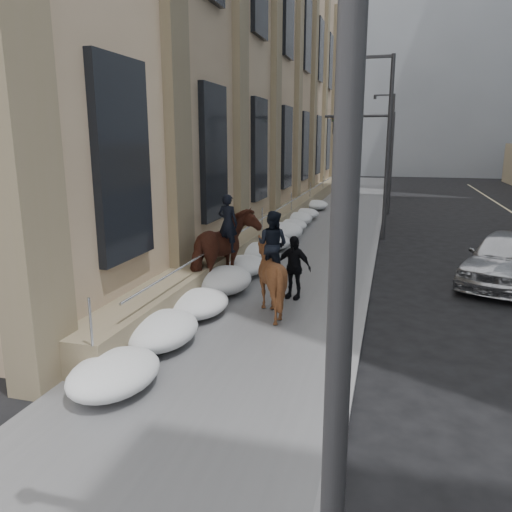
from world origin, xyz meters
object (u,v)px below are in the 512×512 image
(pedestrian, at_px, (293,267))
(car_silver, at_px, (507,258))
(mounted_horse_right, at_px, (270,271))
(mounted_horse_left, at_px, (225,249))

(pedestrian, distance_m, car_silver, 7.03)
(mounted_horse_right, xyz_separation_m, pedestrian, (0.36, 1.29, -0.19))
(mounted_horse_right, bearing_deg, car_silver, -129.40)
(pedestrian, relative_size, car_silver, 0.35)
(mounted_horse_right, height_order, car_silver, mounted_horse_right)
(mounted_horse_left, relative_size, mounted_horse_right, 1.11)
(mounted_horse_left, height_order, pedestrian, mounted_horse_left)
(mounted_horse_right, height_order, pedestrian, mounted_horse_right)
(mounted_horse_right, relative_size, pedestrian, 1.47)
(mounted_horse_left, bearing_deg, car_silver, -149.82)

